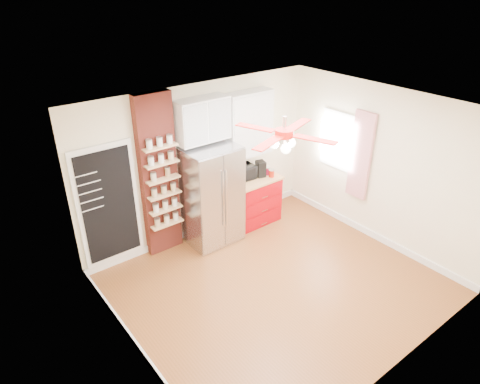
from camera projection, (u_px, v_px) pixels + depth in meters
floor at (277, 284)px, 6.52m from camera, size 4.50×4.50×0.00m
ceiling at (285, 112)px, 5.28m from camera, size 4.50×4.50×0.00m
wall_back at (201, 162)px, 7.30m from camera, size 4.50×0.02×2.70m
wall_front at (410, 281)px, 4.50m from camera, size 4.50×0.02×2.70m
wall_left at (129, 270)px, 4.67m from camera, size 0.02×4.00×2.70m
wall_right at (380, 167)px, 7.13m from camera, size 0.02×4.00×2.70m
chalkboard at (109, 205)px, 6.46m from camera, size 0.95×0.05×1.95m
brick_pillar at (159, 177)px, 6.78m from camera, size 0.60×0.16×2.70m
fridge at (211, 195)px, 7.23m from camera, size 0.90×0.70×1.75m
upper_glass_cabinet at (202, 120)px, 6.78m from camera, size 0.90×0.35×0.70m
red_cabinet at (253, 199)px, 7.99m from camera, size 0.94×0.64×0.90m
upper_shelf_unit at (248, 124)px, 7.45m from camera, size 0.90×0.30×1.15m
window at (338, 141)px, 7.65m from camera, size 0.04×0.75×1.05m
curtain at (361, 156)px, 7.29m from camera, size 0.06×0.40×1.55m
ceiling_fan at (284, 134)px, 5.40m from camera, size 1.40×1.40×0.44m
toaster_oven at (242, 173)px, 7.68m from camera, size 0.47×0.33×0.25m
coffee_maker at (261, 169)px, 7.78m from camera, size 0.19×0.21×0.30m
canister_left at (271, 174)px, 7.79m from camera, size 0.12×0.12×0.13m
canister_right at (267, 171)px, 7.89m from camera, size 0.12×0.12×0.13m
pantry_jar_oats at (153, 177)px, 6.56m from camera, size 0.12×0.12×0.13m
pantry_jar_beans at (168, 172)px, 6.71m from camera, size 0.09×0.09×0.14m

